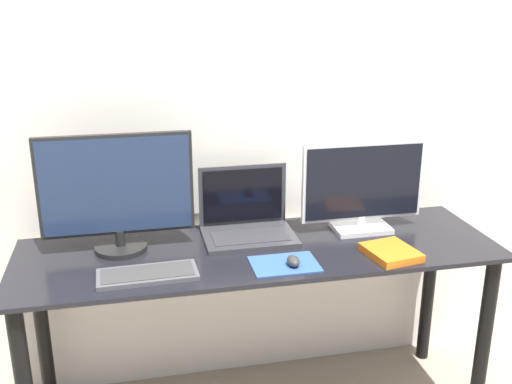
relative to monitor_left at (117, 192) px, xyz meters
name	(u,v)px	position (x,y,z in m)	size (l,w,h in m)	color
wall_back	(241,103)	(0.52, 0.25, 0.27)	(7.00, 0.05, 2.50)	silver
desk	(260,280)	(0.52, -0.10, -0.37)	(1.84, 0.57, 0.75)	black
monitor_left	(117,192)	(0.00, 0.00, 0.00)	(0.56, 0.20, 0.45)	black
monitor_right	(363,188)	(0.97, 0.00, -0.05)	(0.51, 0.16, 0.37)	silver
laptop	(247,219)	(0.50, 0.05, -0.17)	(0.36, 0.26, 0.27)	#333338
keyboard	(148,274)	(0.09, -0.25, -0.22)	(0.35, 0.16, 0.02)	#4C4C51
mousepad	(285,264)	(0.57, -0.26, -0.23)	(0.24, 0.18, 0.00)	#2D519E
mouse	(293,261)	(0.60, -0.28, -0.21)	(0.04, 0.07, 0.04)	#333333
book	(391,252)	(0.98, -0.27, -0.22)	(0.20, 0.22, 0.03)	orange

